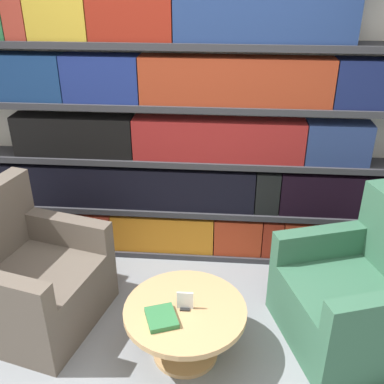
# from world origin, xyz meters

# --- Properties ---
(ground_plane) EXTENTS (14.00, 14.00, 0.00)m
(ground_plane) POSITION_xyz_m (0.00, 0.00, 0.00)
(ground_plane) COLOR gray
(bookshelf) EXTENTS (3.59, 0.30, 2.27)m
(bookshelf) POSITION_xyz_m (0.00, 1.42, 1.12)
(bookshelf) COLOR silver
(bookshelf) RESTS_ON ground_plane
(armchair_left) EXTENTS (0.99, 1.03, 0.98)m
(armchair_left) POSITION_xyz_m (-0.98, 0.47, 0.33)
(armchair_left) COLOR brown
(armchair_left) RESTS_ON ground_plane
(armchair_right) EXTENTS (1.03, 1.07, 0.98)m
(armchair_right) POSITION_xyz_m (1.28, 0.48, 0.33)
(armchair_right) COLOR #336047
(armchair_right) RESTS_ON ground_plane
(coffee_table) EXTENTS (0.79, 0.79, 0.39)m
(coffee_table) POSITION_xyz_m (0.15, 0.21, 0.28)
(coffee_table) COLOR tan
(coffee_table) RESTS_ON ground_plane
(table_sign) EXTENTS (0.10, 0.06, 0.13)m
(table_sign) POSITION_xyz_m (0.15, 0.21, 0.44)
(table_sign) COLOR black
(table_sign) RESTS_ON coffee_table
(stray_book) EXTENTS (0.24, 0.26, 0.03)m
(stray_book) POSITION_xyz_m (0.02, 0.10, 0.41)
(stray_book) COLOR #2D703D
(stray_book) RESTS_ON coffee_table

